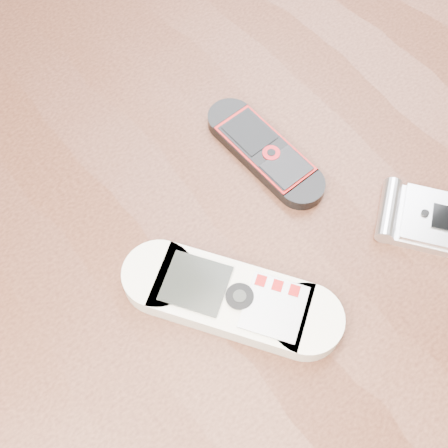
# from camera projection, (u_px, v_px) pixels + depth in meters

# --- Properties ---
(ground) EXTENTS (4.00, 4.00, 0.00)m
(ground) POSITION_uv_depth(u_px,v_px,m) (222.00, 414.00, 1.18)
(ground) COLOR #472B19
(ground) RESTS_ON ground
(table) EXTENTS (1.20, 0.80, 0.75)m
(table) POSITION_uv_depth(u_px,v_px,m) (220.00, 282.00, 0.62)
(table) COLOR black
(table) RESTS_ON ground
(nokia_white) EXTENTS (0.15, 0.18, 0.02)m
(nokia_white) POSITION_uv_depth(u_px,v_px,m) (231.00, 298.00, 0.49)
(nokia_white) COLOR silver
(nokia_white) RESTS_ON table
(nokia_black_red) EXTENTS (0.04, 0.14, 0.01)m
(nokia_black_red) POSITION_uv_depth(u_px,v_px,m) (264.00, 152.00, 0.56)
(nokia_black_red) COLOR black
(nokia_black_red) RESTS_ON table
(motorola_razr) EXTENTS (0.11, 0.12, 0.02)m
(motorola_razr) POSITION_uv_depth(u_px,v_px,m) (448.00, 223.00, 0.52)
(motorola_razr) COLOR silver
(motorola_razr) RESTS_ON table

